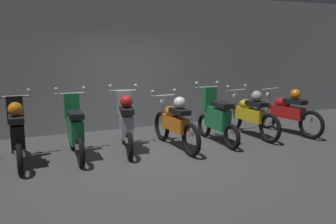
{
  "coord_description": "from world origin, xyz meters",
  "views": [
    {
      "loc": [
        -2.44,
        -6.1,
        2.07
      ],
      "look_at": [
        0.35,
        0.39,
        0.75
      ],
      "focal_mm": 38.08,
      "sensor_mm": 36.0,
      "label": 1
    }
  ],
  "objects_px": {
    "motorbike_slot_1": "(17,133)",
    "motorbike_slot_5": "(216,118)",
    "motorbike_slot_7": "(287,112)",
    "motorbike_slot_3": "(126,123)",
    "motorbike_slot_6": "(250,114)",
    "motorbike_slot_4": "(175,123)",
    "motorbike_slot_2": "(75,130)"
  },
  "relations": [
    {
      "from": "motorbike_slot_4",
      "to": "motorbike_slot_5",
      "type": "height_order",
      "value": "motorbike_slot_5"
    },
    {
      "from": "motorbike_slot_4",
      "to": "motorbike_slot_6",
      "type": "distance_m",
      "value": 1.99
    },
    {
      "from": "motorbike_slot_3",
      "to": "motorbike_slot_5",
      "type": "bearing_deg",
      "value": -4.44
    },
    {
      "from": "motorbike_slot_2",
      "to": "motorbike_slot_5",
      "type": "height_order",
      "value": "same"
    },
    {
      "from": "motorbike_slot_3",
      "to": "motorbike_slot_5",
      "type": "height_order",
      "value": "same"
    },
    {
      "from": "motorbike_slot_6",
      "to": "motorbike_slot_5",
      "type": "bearing_deg",
      "value": -171.3
    },
    {
      "from": "motorbike_slot_6",
      "to": "motorbike_slot_3",
      "type": "bearing_deg",
      "value": 179.96
    },
    {
      "from": "motorbike_slot_4",
      "to": "motorbike_slot_7",
      "type": "relative_size",
      "value": 1.01
    },
    {
      "from": "motorbike_slot_7",
      "to": "motorbike_slot_5",
      "type": "bearing_deg",
      "value": -178.67
    },
    {
      "from": "motorbike_slot_5",
      "to": "motorbike_slot_4",
      "type": "bearing_deg",
      "value": -178.51
    },
    {
      "from": "motorbike_slot_6",
      "to": "motorbike_slot_1",
      "type": "bearing_deg",
      "value": -179.4
    },
    {
      "from": "motorbike_slot_2",
      "to": "motorbike_slot_4",
      "type": "height_order",
      "value": "motorbike_slot_2"
    },
    {
      "from": "motorbike_slot_1",
      "to": "motorbike_slot_2",
      "type": "bearing_deg",
      "value": 1.21
    },
    {
      "from": "motorbike_slot_6",
      "to": "motorbike_slot_7",
      "type": "relative_size",
      "value": 1.01
    },
    {
      "from": "motorbike_slot_5",
      "to": "motorbike_slot_6",
      "type": "relative_size",
      "value": 0.86
    },
    {
      "from": "motorbike_slot_1",
      "to": "motorbike_slot_7",
      "type": "height_order",
      "value": "motorbike_slot_1"
    },
    {
      "from": "motorbike_slot_2",
      "to": "motorbike_slot_6",
      "type": "height_order",
      "value": "motorbike_slot_2"
    },
    {
      "from": "motorbike_slot_5",
      "to": "motorbike_slot_7",
      "type": "distance_m",
      "value": 1.98
    },
    {
      "from": "motorbike_slot_3",
      "to": "motorbike_slot_6",
      "type": "height_order",
      "value": "motorbike_slot_3"
    },
    {
      "from": "motorbike_slot_7",
      "to": "motorbike_slot_1",
      "type": "bearing_deg",
      "value": 179.49
    },
    {
      "from": "motorbike_slot_1",
      "to": "motorbike_slot_5",
      "type": "height_order",
      "value": "same"
    },
    {
      "from": "motorbike_slot_1",
      "to": "motorbike_slot_2",
      "type": "height_order",
      "value": "same"
    },
    {
      "from": "motorbike_slot_3",
      "to": "motorbike_slot_6",
      "type": "relative_size",
      "value": 0.85
    },
    {
      "from": "motorbike_slot_5",
      "to": "motorbike_slot_7",
      "type": "relative_size",
      "value": 0.87
    },
    {
      "from": "motorbike_slot_1",
      "to": "motorbike_slot_3",
      "type": "distance_m",
      "value": 1.99
    },
    {
      "from": "motorbike_slot_5",
      "to": "motorbike_slot_3",
      "type": "bearing_deg",
      "value": 175.56
    },
    {
      "from": "motorbike_slot_1",
      "to": "motorbike_slot_2",
      "type": "relative_size",
      "value": 1.0
    },
    {
      "from": "motorbike_slot_1",
      "to": "motorbike_slot_4",
      "type": "distance_m",
      "value": 2.97
    },
    {
      "from": "motorbike_slot_2",
      "to": "motorbike_slot_7",
      "type": "distance_m",
      "value": 4.95
    },
    {
      "from": "motorbike_slot_1",
      "to": "motorbike_slot_6",
      "type": "distance_m",
      "value": 4.95
    },
    {
      "from": "motorbike_slot_1",
      "to": "motorbike_slot_7",
      "type": "relative_size",
      "value": 0.87
    },
    {
      "from": "motorbike_slot_1",
      "to": "motorbike_slot_5",
      "type": "relative_size",
      "value": 1.0
    }
  ]
}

